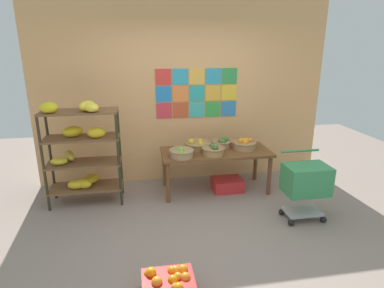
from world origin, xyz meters
The scene contains 12 objects.
ground centered at (0.00, 0.00, 0.00)m, with size 9.62×9.62×0.00m, color gray.
back_wall_with_art centered at (0.00, 1.84, 1.40)m, with size 4.55×0.07×2.80m.
banana_shelf_unit centered at (-1.50, 1.17, 0.81)m, with size 0.99×0.54×1.45m.
display_table centered at (0.39, 1.25, 0.56)m, with size 1.61×0.69×0.63m.
fruit_basket_centre centered at (0.14, 1.38, 0.70)m, with size 0.40×0.40×0.17m.
fruit_basket_back_left centered at (0.83, 1.26, 0.71)m, with size 0.35×0.35×0.17m.
fruit_basket_back_right centered at (0.52, 1.41, 0.70)m, with size 0.31×0.31×0.15m.
fruit_basket_left centered at (-0.14, 1.07, 0.69)m, with size 0.35×0.35×0.14m.
fruit_basket_right centered at (0.31, 1.08, 0.70)m, with size 0.33×0.33×0.17m.
produce_crate_under_table centered at (0.58, 1.22, 0.09)m, with size 0.45×0.34×0.18m, color red.
orange_crate_foreground centered at (-0.52, -0.83, 0.11)m, with size 0.46×0.38×0.26m.
shopping_cart centered at (1.29, 0.24, 0.51)m, with size 0.53×0.41×0.86m.
Camera 1 is at (-0.71, -3.14, 2.14)m, focal length 30.12 mm.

